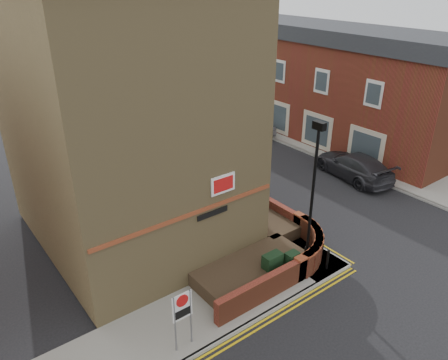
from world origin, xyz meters
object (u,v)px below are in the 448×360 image
lamppost (312,196)px  zone_sign (182,311)px  utility_cabinet_large (272,267)px  silver_car_near (244,180)px

lamppost → zone_sign: 6.85m
lamppost → zone_sign: (-6.60, -0.70, -1.70)m
lamppost → utility_cabinet_large: size_ratio=5.25×
utility_cabinet_large → silver_car_near: size_ratio=0.28×
zone_sign → lamppost: bearing=6.1°
utility_cabinet_large → lamppost: bearing=-3.0°
lamppost → silver_car_near: (2.35, 6.96, -2.65)m
lamppost → utility_cabinet_large: lamppost is taller
lamppost → silver_car_near: 7.81m
lamppost → zone_sign: size_ratio=2.86×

